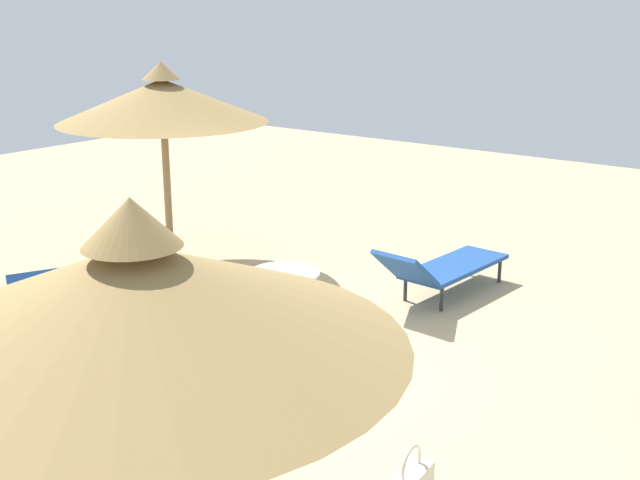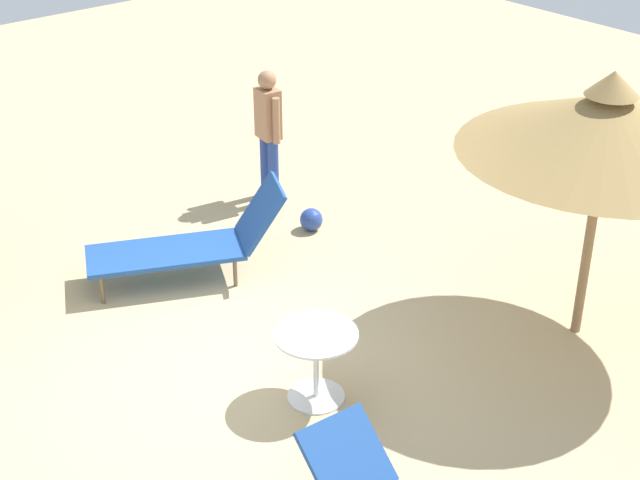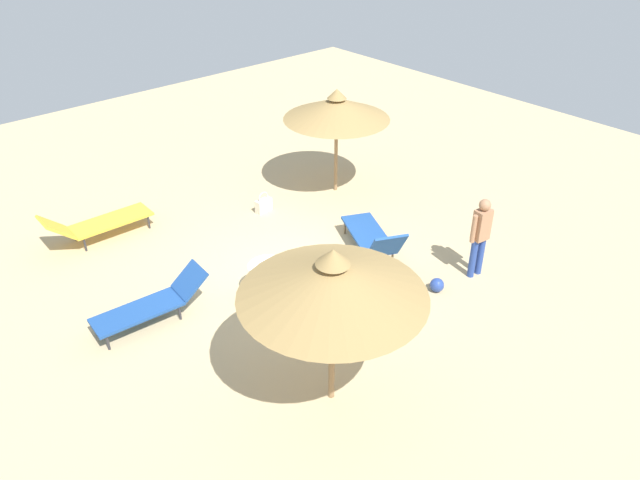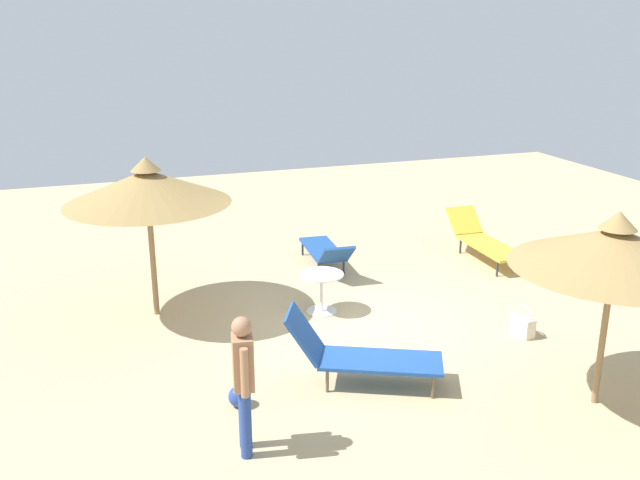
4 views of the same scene
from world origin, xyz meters
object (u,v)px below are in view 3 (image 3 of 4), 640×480
lounge_chair_edge (374,238)px  side_table_round (268,275)px  lounge_chair_far_left (96,223)px  handbag (264,205)px  parasol_umbrella_near_left (337,108)px  beach_ball (437,285)px  lounge_chair_center (152,303)px  person_standing_front (480,233)px  parasol_umbrella_back (333,280)px

lounge_chair_edge → side_table_round: 2.41m
lounge_chair_far_left → handbag: lounge_chair_far_left is taller
side_table_round → parasol_umbrella_near_left: bearing=-58.6°
parasol_umbrella_near_left → lounge_chair_edge: parasol_umbrella_near_left is taller
lounge_chair_far_left → beach_ball: lounge_chair_far_left is taller
lounge_chair_center → handbag: (1.86, -3.79, -0.20)m
lounge_chair_edge → person_standing_front: bearing=-150.0°
parasol_umbrella_near_left → parasol_umbrella_back: parasol_umbrella_back is taller
lounge_chair_far_left → person_standing_front: size_ratio=1.36×
side_table_round → beach_ball: (-1.96, -2.44, -0.33)m
person_standing_front → beach_ball: person_standing_front is taller
parasol_umbrella_back → side_table_round: (2.60, -0.82, -1.69)m
parasol_umbrella_back → side_table_round: parasol_umbrella_back is taller
handbag → beach_ball: bearing=-172.8°
person_standing_front → lounge_chair_center: bearing=61.8°
parasol_umbrella_back → lounge_chair_edge: parasol_umbrella_back is taller
lounge_chair_edge → handbag: (2.96, 0.53, -0.27)m
beach_ball → parasol_umbrella_back: bearing=101.2°
person_standing_front → side_table_round: person_standing_front is taller
parasol_umbrella_near_left → lounge_chair_center: (-1.57, 5.76, -1.69)m
lounge_chair_far_left → lounge_chair_center: lounge_chair_far_left is taller
person_standing_front → lounge_chair_edge: bearing=30.0°
lounge_chair_center → beach_ball: lounge_chair_center is taller
parasol_umbrella_near_left → handbag: size_ratio=5.08×
lounge_chair_edge → beach_ball: bearing=-178.3°
lounge_chair_edge → side_table_round: (0.34, 2.39, 0.03)m
lounge_chair_edge → lounge_chair_center: lounge_chair_edge is taller
lounge_chair_center → side_table_round: (-0.77, -1.93, 0.09)m
lounge_chair_center → beach_ball: (-2.72, -4.36, -0.24)m
parasol_umbrella_back → handbag: 6.20m
beach_ball → parasol_umbrella_near_left: bearing=-18.0°
lounge_chair_edge → beach_ball: lounge_chair_edge is taller
lounge_chair_far_left → side_table_round: lounge_chair_far_left is taller
parasol_umbrella_back → handbag: parasol_umbrella_back is taller
parasol_umbrella_near_left → lounge_chair_edge: 3.45m
parasol_umbrella_near_left → lounge_chair_far_left: size_ratio=1.13×
handbag → beach_ball: 4.62m
parasol_umbrella_near_left → person_standing_front: bearing=174.5°
lounge_chair_edge → lounge_chair_center: 4.45m
parasol_umbrella_back → lounge_chair_far_left: parasol_umbrella_back is taller
lounge_chair_far_left → lounge_chair_edge: bearing=-138.1°
parasol_umbrella_near_left → person_standing_front: (-4.43, 0.43, -1.12)m
parasol_umbrella_back → lounge_chair_center: size_ratio=1.27×
parasol_umbrella_back → handbag: bearing=-27.2°
parasol_umbrella_back → side_table_round: size_ratio=3.62×
person_standing_front → side_table_round: 4.03m
parasol_umbrella_near_left → lounge_chair_edge: (-2.68, 1.44, -1.63)m
lounge_chair_center → handbag: bearing=-63.8°
parasol_umbrella_near_left → lounge_chair_edge: bearing=151.7°
lounge_chair_edge → beach_ball: size_ratio=8.00×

